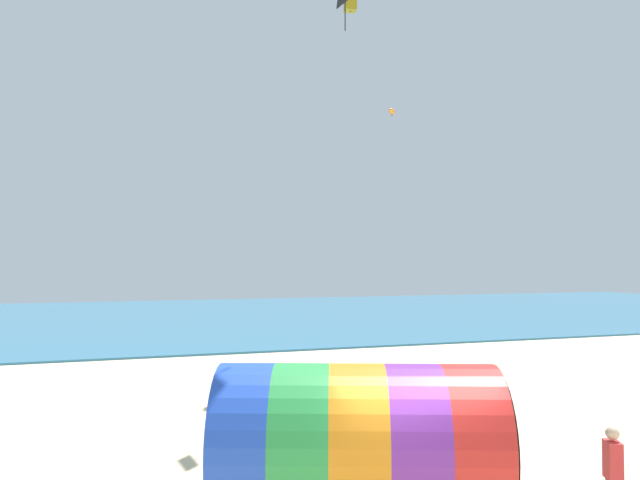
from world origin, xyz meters
TOP-DOWN VIEW (x-y plane):
  - sea at (0.00, 39.63)m, footprint 120.00×40.00m
  - giant_inflatable_tube at (-0.60, 0.53)m, footprint 5.33×4.07m
  - kite_handler at (3.17, -1.18)m, footprint 0.35×0.42m
  - kite_orange_parafoil at (7.83, 17.17)m, footprint 0.73×0.80m

SIDE VIEW (x-z plane):
  - sea at x=0.00m, z-range 0.00..0.10m
  - kite_handler at x=3.17m, z-range 0.02..1.70m
  - giant_inflatable_tube at x=-0.60m, z-range 0.00..2.61m
  - kite_orange_parafoil at x=7.83m, z-range 11.22..11.63m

